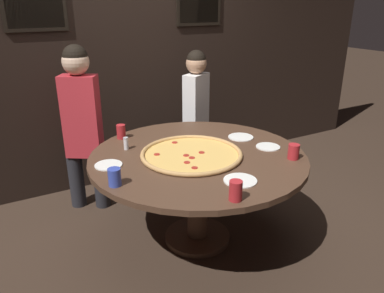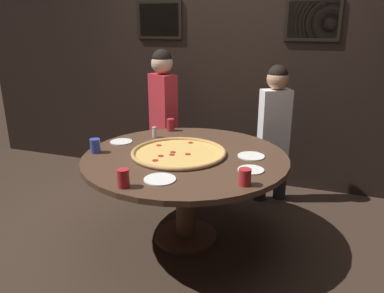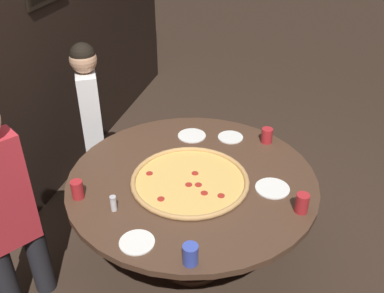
% 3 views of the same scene
% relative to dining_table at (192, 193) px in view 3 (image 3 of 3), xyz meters
% --- Properties ---
extents(ground_plane, '(24.00, 24.00, 0.00)m').
position_rel_dining_table_xyz_m(ground_plane, '(0.00, 0.00, -0.61)').
color(ground_plane, '#38281E').
extents(dining_table, '(1.60, 1.60, 0.74)m').
position_rel_dining_table_xyz_m(dining_table, '(0.00, 0.00, 0.00)').
color(dining_table, '#4C3323').
rests_on(dining_table, ground_plane).
extents(giant_pizza, '(0.75, 0.75, 0.03)m').
position_rel_dining_table_xyz_m(giant_pizza, '(-0.05, -0.00, 0.14)').
color(giant_pizza, '#EAB75B').
rests_on(giant_pizza, dining_table).
extents(drink_cup_far_right, '(0.08, 0.08, 0.12)m').
position_rel_dining_table_xyz_m(drink_cup_far_right, '(-0.16, -0.69, 0.19)').
color(drink_cup_far_right, '#B22328').
rests_on(drink_cup_far_right, dining_table).
extents(drink_cup_centre_back, '(0.07, 0.07, 0.12)m').
position_rel_dining_table_xyz_m(drink_cup_centre_back, '(-0.38, 0.61, 0.19)').
color(drink_cup_centre_back, '#B22328').
rests_on(drink_cup_centre_back, dining_table).
extents(drink_cup_front_edge, '(0.08, 0.08, 0.11)m').
position_rel_dining_table_xyz_m(drink_cup_front_edge, '(-0.69, -0.18, 0.18)').
color(drink_cup_front_edge, '#384CB7').
rests_on(drink_cup_front_edge, dining_table).
extents(drink_cup_by_shaker, '(0.08, 0.08, 0.11)m').
position_rel_dining_table_xyz_m(drink_cup_by_shaker, '(0.55, -0.41, 0.18)').
color(drink_cup_by_shaker, '#B22328').
rests_on(drink_cup_by_shaker, dining_table).
extents(white_plate_right_side, '(0.19, 0.19, 0.01)m').
position_rel_dining_table_xyz_m(white_plate_right_side, '(-0.64, 0.13, 0.13)').
color(white_plate_right_side, white).
rests_on(white_plate_right_side, dining_table).
extents(white_plate_near_front, '(0.19, 0.19, 0.01)m').
position_rel_dining_table_xyz_m(white_plate_near_front, '(0.54, -0.15, 0.13)').
color(white_plate_near_front, white).
rests_on(white_plate_near_front, dining_table).
extents(white_plate_beside_cup, '(0.21, 0.21, 0.01)m').
position_rel_dining_table_xyz_m(white_plate_beside_cup, '(0.01, -0.51, 0.13)').
color(white_plate_beside_cup, white).
rests_on(white_plate_beside_cup, dining_table).
extents(white_plate_left_side, '(0.21, 0.21, 0.01)m').
position_rel_dining_table_xyz_m(white_plate_left_side, '(0.49, 0.14, 0.13)').
color(white_plate_left_side, white).
rests_on(white_plate_left_side, dining_table).
extents(condiment_shaker, '(0.04, 0.04, 0.10)m').
position_rel_dining_table_xyz_m(condiment_shaker, '(-0.43, 0.35, 0.18)').
color(condiment_shaker, silver).
rests_on(condiment_shaker, dining_table).
extents(diner_side_right, '(0.35, 0.27, 1.36)m').
position_rel_dining_table_xyz_m(diner_side_right, '(0.55, 0.98, 0.16)').
color(diner_side_right, '#232328').
rests_on(diner_side_right, ground_plane).
extents(diner_far_right, '(0.38, 0.31, 1.47)m').
position_rel_dining_table_xyz_m(diner_far_right, '(-0.60, 0.95, 0.22)').
color(diner_far_right, '#232328').
rests_on(diner_far_right, ground_plane).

